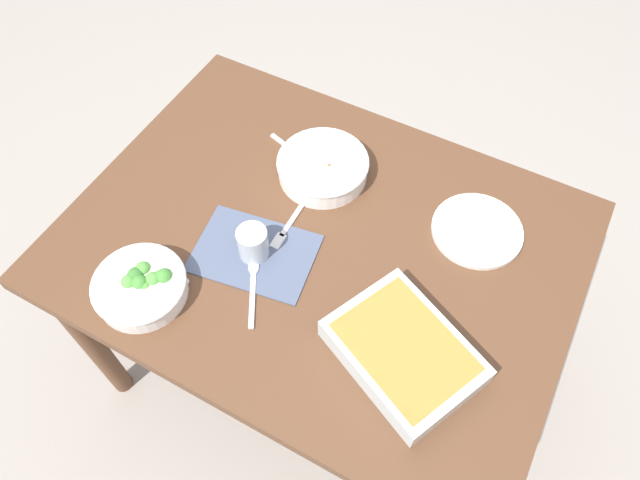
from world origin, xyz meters
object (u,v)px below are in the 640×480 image
Objects in this scene: spoon_by_broccoli at (162,288)px; broccoli_bowl at (141,286)px; baking_dish at (404,351)px; spoon_spare at (253,283)px; spoon_by_stew at (301,157)px; stew_bowl at (323,167)px; drink_cup at (253,244)px; side_plate at (477,230)px; fork_on_table at (289,225)px.

broccoli_bowl is at bearing 43.21° from spoon_by_broccoli.
baking_dish is 2.26× the size of spoon_spare.
stew_bowl is at bearing 163.32° from spoon_by_stew.
spoon_by_stew is 1.07× the size of spoon_spare.
drink_cup reaches higher than spoon_spare.
spoon_spare is at bearing 43.60° from side_plate.
broccoli_bowl is 0.37m from fork_on_table.
broccoli_bowl is 0.59m from baking_dish.
stew_bowl reaches higher than spoon_spare.
fork_on_table is (0.01, -0.18, -0.00)m from spoon_spare.
stew_bowl is 2.77× the size of drink_cup.
spoon_by_broccoli is at bearing 53.29° from drink_cup.
spoon_by_broccoli is at bearing 10.88° from baking_dish.
stew_bowl reaches higher than spoon_by_broccoli.
broccoli_bowl is 1.52× the size of spoon_by_broccoli.
side_plate is at bearing -145.01° from drink_cup.
spoon_by_broccoli reaches higher than fork_on_table.
fork_on_table is at bearing -25.47° from baking_dish.
stew_bowl is 0.64× the size of baking_dish.
drink_cup is at bearing 34.99° from side_plate.
drink_cup reaches higher than broccoli_bowl.
drink_cup is 0.39× the size of side_plate.
spoon_by_stew is at bearing -39.91° from baking_dish.
baking_dish is 0.38m from side_plate.
baking_dish is 0.61m from spoon_by_stew.
stew_bowl is 1.07× the size of side_plate.
baking_dish is at bearing 169.73° from drink_cup.
drink_cup is at bearing 99.31° from spoon_by_stew.
spoon_by_broccoli is at bearing 40.35° from side_plate.
side_plate is (-0.41, -0.02, -0.03)m from stew_bowl.
broccoli_bowl is at bearing 68.91° from stew_bowl.
spoon_by_stew and spoon_by_broccoli have the same top height.
stew_bowl is at bearing -111.09° from broccoli_bowl.
baking_dish reaches higher than fork_on_table.
broccoli_bowl is 0.96× the size of side_plate.
spoon_by_stew is at bearing -80.69° from drink_cup.
drink_cup is at bearing -60.35° from spoon_spare.
side_plate is 1.36× the size of spoon_spare.
spoon_spare is (0.40, 0.38, -0.00)m from side_plate.
baking_dish is at bearing -169.12° from spoon_by_broccoli.
spoon_spare is (-0.21, -0.14, -0.03)m from broccoli_bowl.
stew_bowl is 0.09m from spoon_by_stew.
drink_cup reaches higher than side_plate.
spoon_by_broccoli is (0.16, 0.47, -0.03)m from stew_bowl.
baking_dish is at bearing 85.86° from side_plate.
spoon_spare is at bearing 92.12° from stew_bowl.
side_plate reaches higher than spoon_by_broccoli.
spoon_spare is 0.91× the size of fork_on_table.
spoon_spare is (0.37, -0.00, -0.03)m from baking_dish.
broccoli_bowl is at bearing 58.16° from fork_on_table.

